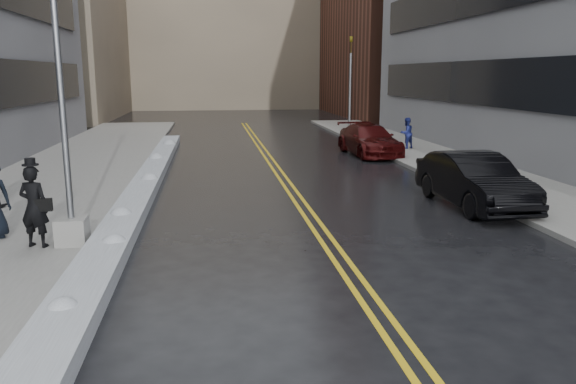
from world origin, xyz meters
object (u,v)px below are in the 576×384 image
object	(u,v)px
traffic_signal	(350,82)
car_maroon	(369,140)
fire_hydrant	(448,161)
lamppost	(65,138)
pedestrian_fedora	(34,207)
car_black	(474,181)
pedestrian_east	(406,133)

from	to	relation	value
traffic_signal	car_maroon	size ratio (longest dim) A/B	1.17
fire_hydrant	lamppost	bearing A→B (deg)	-146.96
pedestrian_fedora	car_black	distance (m)	11.88
lamppost	car_black	distance (m)	11.28
lamppost	fire_hydrant	size ratio (longest dim) A/B	10.45
car_black	car_maroon	world-z (taller)	car_black
traffic_signal	pedestrian_fedora	world-z (taller)	traffic_signal
car_maroon	car_black	bearing A→B (deg)	-93.88
pedestrian_fedora	fire_hydrant	bearing A→B (deg)	-131.58
traffic_signal	pedestrian_east	size ratio (longest dim) A/B	3.81
car_black	fire_hydrant	bearing A→B (deg)	72.17
pedestrian_east	car_black	xyz separation A→B (m)	(-2.22, -12.13, -0.14)
car_black	car_maroon	xyz separation A→B (m)	(-0.01, 11.14, -0.06)
car_black	car_maroon	bearing A→B (deg)	88.16
traffic_signal	fire_hydrant	bearing A→B (deg)	-87.95
lamppost	car_maroon	xyz separation A→B (m)	(10.79, 13.89, -1.79)
lamppost	traffic_signal	xyz separation A→B (m)	(11.80, 22.00, 0.87)
fire_hydrant	pedestrian_fedora	bearing A→B (deg)	-148.12
fire_hydrant	car_black	xyz separation A→B (m)	(-1.50, -5.25, 0.25)
pedestrian_fedora	lamppost	bearing A→B (deg)	-155.35
pedestrian_fedora	car_maroon	bearing A→B (deg)	-112.93
lamppost	pedestrian_east	size ratio (longest dim) A/B	4.84
fire_hydrant	car_maroon	world-z (taller)	car_maroon
lamppost	fire_hydrant	world-z (taller)	lamppost
traffic_signal	pedestrian_east	world-z (taller)	traffic_signal
lamppost	pedestrian_fedora	xyz separation A→B (m)	(-0.73, -0.10, -1.48)
lamppost	car_black	size ratio (longest dim) A/B	1.57
traffic_signal	pedestrian_fedora	size ratio (longest dim) A/B	3.31
traffic_signal	car_maroon	world-z (taller)	traffic_signal
fire_hydrant	traffic_signal	distance (m)	14.30
traffic_signal	pedestrian_fedora	bearing A→B (deg)	-119.54
lamppost	car_maroon	size ratio (longest dim) A/B	1.49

